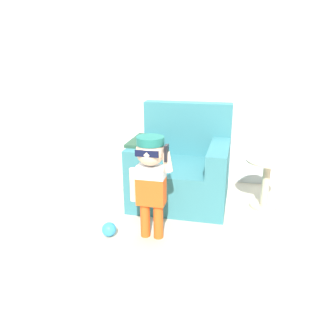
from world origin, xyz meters
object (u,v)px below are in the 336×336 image
(side_table, at_px, (266,179))
(person_child, at_px, (151,172))
(toy_ball, at_px, (109,229))
(armchair, at_px, (182,169))

(side_table, bearing_deg, person_child, -140.32)
(person_child, height_order, toy_ball, person_child)
(side_table, bearing_deg, armchair, 177.96)
(armchair, bearing_deg, toy_ball, -117.40)
(toy_ball, bearing_deg, armchair, 62.60)
(toy_ball, bearing_deg, person_child, 11.24)
(armchair, xyz_separation_m, person_child, (-0.11, -0.84, 0.25))
(person_child, relative_size, toy_ball, 7.08)
(person_child, xyz_separation_m, toy_ball, (-0.36, -0.07, -0.53))
(person_child, xyz_separation_m, side_table, (0.97, 0.80, -0.29))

